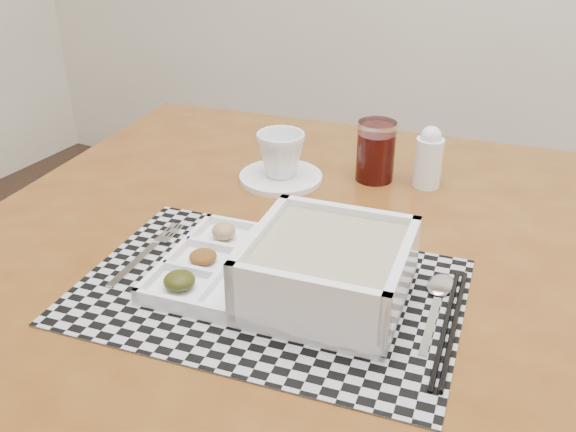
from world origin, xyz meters
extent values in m
cube|color=#5D2D11|center=(-0.36, 0.89, 0.77)|extent=(1.19, 1.19, 0.04)
cylinder|color=#5D2D11|center=(-0.90, 1.30, 0.38)|extent=(0.05, 0.05, 0.75)
cube|color=#5D2D11|center=(-0.42, 1.34, 0.71)|extent=(0.91, 0.15, 0.08)
cube|color=#5D2D11|center=(-0.81, 0.83, 0.71)|extent=(0.15, 0.91, 0.08)
cube|color=#A2A1A9|center=(-0.35, 0.76, 0.79)|extent=(0.54, 0.40, 0.00)
cube|color=white|center=(-0.35, 0.79, 0.80)|extent=(0.35, 0.26, 0.01)
cube|color=white|center=(-0.36, 0.89, 0.81)|extent=(0.32, 0.05, 0.01)
cube|color=white|center=(-0.33, 0.68, 0.81)|extent=(0.32, 0.05, 0.01)
cube|color=white|center=(-0.50, 0.77, 0.81)|extent=(0.04, 0.22, 0.01)
cube|color=white|center=(-0.19, 0.81, 0.81)|extent=(0.04, 0.22, 0.01)
cube|color=white|center=(-0.42, 0.78, 0.81)|extent=(0.03, 0.20, 0.01)
cube|color=white|center=(-0.46, 0.74, 0.81)|extent=(0.08, 0.02, 0.01)
cube|color=white|center=(-0.47, 0.80, 0.81)|extent=(0.08, 0.02, 0.01)
ellipsoid|color=black|center=(-0.45, 0.70, 0.82)|extent=(0.04, 0.04, 0.02)
ellipsoid|color=#4C2C0C|center=(-0.46, 0.77, 0.81)|extent=(0.04, 0.04, 0.02)
ellipsoid|color=#976C44|center=(-0.47, 0.84, 0.82)|extent=(0.04, 0.04, 0.02)
cube|color=white|center=(-0.27, 0.78, 0.81)|extent=(0.22, 0.22, 0.01)
cube|color=white|center=(-0.29, 0.87, 0.85)|extent=(0.20, 0.04, 0.08)
cube|color=white|center=(-0.26, 0.69, 0.85)|extent=(0.20, 0.04, 0.08)
cube|color=white|center=(-0.36, 0.77, 0.85)|extent=(0.04, 0.20, 0.08)
cube|color=white|center=(-0.18, 0.79, 0.85)|extent=(0.04, 0.20, 0.08)
cube|color=tan|center=(-0.27, 0.78, 0.84)|extent=(0.20, 0.20, 0.07)
cube|color=silver|center=(-0.54, 0.73, 0.80)|extent=(0.03, 0.12, 0.00)
cube|color=silver|center=(-0.55, 0.81, 0.80)|extent=(0.02, 0.02, 0.00)
cube|color=silver|center=(-0.57, 0.83, 0.80)|extent=(0.01, 0.04, 0.00)
cube|color=silver|center=(-0.56, 0.83, 0.80)|extent=(0.01, 0.04, 0.00)
cube|color=silver|center=(-0.56, 0.84, 0.80)|extent=(0.01, 0.04, 0.00)
cube|color=silver|center=(-0.55, 0.84, 0.80)|extent=(0.01, 0.04, 0.00)
cube|color=silver|center=(-0.14, 0.79, 0.80)|extent=(0.03, 0.12, 0.00)
ellipsoid|color=silver|center=(-0.15, 0.88, 0.80)|extent=(0.04, 0.06, 0.01)
cylinder|color=black|center=(-0.12, 0.80, 0.80)|extent=(0.04, 0.24, 0.01)
cylinder|color=black|center=(-0.11, 0.80, 0.80)|extent=(0.04, 0.24, 0.01)
cylinder|color=white|center=(-0.50, 1.08, 0.80)|extent=(0.15, 0.15, 0.01)
imported|color=white|center=(-0.50, 1.08, 0.84)|extent=(0.11, 0.11, 0.08)
cylinder|color=white|center=(-0.35, 1.16, 0.85)|extent=(0.07, 0.07, 0.11)
cylinder|color=#440506|center=(-0.35, 1.16, 0.84)|extent=(0.06, 0.06, 0.09)
cylinder|color=white|center=(-0.26, 1.18, 0.84)|extent=(0.05, 0.05, 0.09)
sphere|color=white|center=(-0.26, 1.18, 0.89)|extent=(0.04, 0.04, 0.04)
camera|label=1|loc=(-0.01, 0.15, 1.28)|focal=40.00mm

